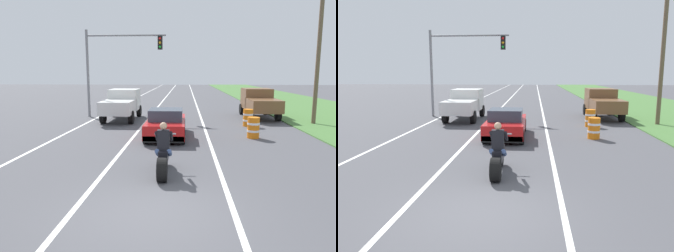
{
  "view_description": "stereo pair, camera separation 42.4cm",
  "coord_description": "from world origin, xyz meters",
  "views": [
    {
      "loc": [
        0.69,
        -6.57,
        3.05
      ],
      "look_at": [
        0.03,
        5.74,
        1.0
      ],
      "focal_mm": 33.99,
      "sensor_mm": 36.0,
      "label": 1
    },
    {
      "loc": [
        1.12,
        -6.54,
        3.05
      ],
      "look_at": [
        0.03,
        5.74,
        1.0
      ],
      "focal_mm": 33.99,
      "sensor_mm": 36.0,
      "label": 2
    }
  ],
  "objects": [
    {
      "name": "motorcycle_with_rider",
      "position": [
        0.06,
        2.68,
        0.59
      ],
      "size": [
        0.7,
        2.21,
        1.62
      ],
      "color": "black",
      "rests_on": "ground"
    },
    {
      "name": "lane_stripe_centre_dashed",
      "position": [
        -1.8,
        20.0,
        0.0
      ],
      "size": [
        0.14,
        120.0,
        0.01
      ],
      "primitive_type": "cube",
      "color": "white",
      "rests_on": "ground"
    },
    {
      "name": "traffic_light_mast_near",
      "position": [
        -4.35,
        15.61,
        4.06
      ],
      "size": [
        5.57,
        0.34,
        6.0
      ],
      "color": "gray",
      "rests_on": "ground"
    },
    {
      "name": "lane_stripe_right_solid",
      "position": [
        1.8,
        20.0,
        0.0
      ],
      "size": [
        0.14,
        120.0,
        0.01
      ],
      "primitive_type": "cube",
      "color": "white",
      "rests_on": "ground"
    },
    {
      "name": "construction_barrel_mid",
      "position": [
        4.35,
        11.93,
        0.5
      ],
      "size": [
        0.58,
        0.58,
        1.0
      ],
      "color": "orange",
      "rests_on": "ground"
    },
    {
      "name": "construction_barrel_nearest",
      "position": [
        3.94,
        8.47,
        0.5
      ],
      "size": [
        0.58,
        0.58,
        1.0
      ],
      "color": "orange",
      "rests_on": "ground"
    },
    {
      "name": "pickup_truck_right_shoulder_brown",
      "position": [
        5.81,
        15.66,
        1.11
      ],
      "size": [
        2.02,
        4.8,
        1.98
      ],
      "color": "brown",
      "rests_on": "ground"
    },
    {
      "name": "pickup_truck_left_lane_white",
      "position": [
        -3.46,
        14.1,
        1.11
      ],
      "size": [
        2.02,
        4.8,
        1.98
      ],
      "color": "silver",
      "rests_on": "ground"
    },
    {
      "name": "lane_stripe_left_solid",
      "position": [
        -5.4,
        20.0,
        0.0
      ],
      "size": [
        0.14,
        120.0,
        0.01
      ],
      "primitive_type": "cube",
      "color": "white",
      "rests_on": "ground"
    },
    {
      "name": "ground_plane",
      "position": [
        0.0,
        0.0,
        0.0
      ],
      "size": [
        160.0,
        160.0,
        0.0
      ],
      "primitive_type": "plane",
      "color": "#4C4C51"
    },
    {
      "name": "grass_verge_right",
      "position": [
        11.92,
        20.0,
        0.03
      ],
      "size": [
        10.0,
        120.0,
        0.06
      ],
      "primitive_type": "cube",
      "color": "#477538",
      "rests_on": "ground"
    },
    {
      "name": "sports_car_red",
      "position": [
        -0.21,
        8.56,
        0.63
      ],
      "size": [
        1.84,
        4.3,
        1.37
      ],
      "color": "red",
      "rests_on": "ground"
    },
    {
      "name": "utility_pole_roadside",
      "position": [
        8.45,
        12.85,
        3.98
      ],
      "size": [
        0.24,
        0.24,
        7.96
      ],
      "primitive_type": "cylinder",
      "color": "brown",
      "rests_on": "ground"
    }
  ]
}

